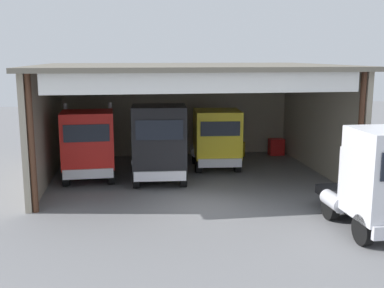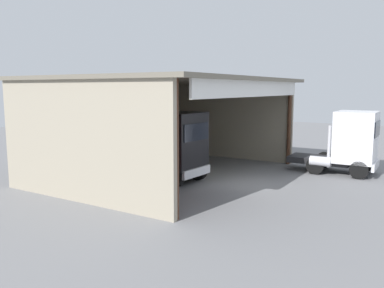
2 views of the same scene
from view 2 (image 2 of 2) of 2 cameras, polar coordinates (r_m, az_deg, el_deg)
name	(u,v)px [view 2 (image 2 of 2)]	position (r m, az deg, el deg)	size (l,w,h in m)	color
ground_plane	(250,185)	(21.08, 8.32, -5.81)	(80.00, 80.00, 0.00)	slate
workshop_shed	(157,108)	(23.55, -5.12, 5.21)	(14.45, 10.90, 5.60)	#9E937F
truck_red_center_right_bay	(121,156)	(18.99, -10.17, -1.76)	(2.65, 4.25, 3.74)	red
truck_black_center_left_bay	(175,147)	(21.10, -2.50, -0.37)	(2.72, 5.04, 3.77)	black
truck_yellow_right_bay	(173,141)	(25.05, -2.72, 0.47)	(2.59, 4.48, 3.23)	yellow
truck_white_center_bay	(350,142)	(24.87, 21.85, 0.28)	(2.75, 5.01, 3.70)	white
oil_drum	(155,152)	(28.72, -5.39, -1.18)	(0.58, 0.58, 0.87)	gold
tool_cart	(172,147)	(30.57, -2.86, -0.47)	(0.90, 0.60, 1.00)	red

